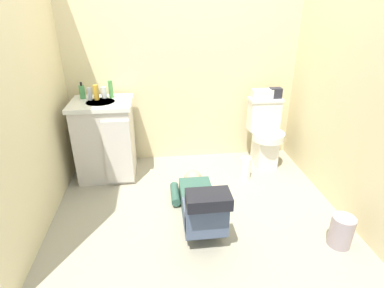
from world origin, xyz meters
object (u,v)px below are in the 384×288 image
toilet (265,133)px  tissue_box (262,94)px  bottle_green (111,89)px  paper_towel_roll (245,168)px  bottle_white (104,92)px  trash_can (341,231)px  vanity_cabinet (106,139)px  toiletry_bag (276,93)px  bottle_amber (96,92)px  bottle_clear (90,94)px  faucet (102,92)px  soap_dispenser (82,92)px  person_plumber (200,204)px

toilet → tissue_box: tissue_box is taller
bottle_green → paper_towel_roll: bearing=-16.0°
tissue_box → bottle_white: (-1.67, -0.03, 0.08)m
trash_can → vanity_cabinet: bearing=145.3°
toiletry_bag → bottle_amber: 1.89m
toiletry_bag → bottle_clear: size_ratio=0.97×
toilet → bottle_amber: size_ratio=5.01×
faucet → paper_towel_roll: bearing=-16.0°
soap_dispenser → bottle_green: bottle_green is taller
person_plumber → bottle_clear: bearing=135.3°
toilet → faucet: faucet is taller
toiletry_bag → bottle_clear: (-1.95, -0.09, 0.08)m
toiletry_bag → bottle_green: bearing=-179.2°
bottle_green → soap_dispenser: bearing=178.4°
bottle_white → paper_towel_roll: bottle_white is taller
person_plumber → bottle_amber: bottle_amber is taller
vanity_cabinet → bottle_white: 0.47m
toilet → bottle_white: bearing=177.9°
faucet → person_plumber: bearing=-50.6°
toiletry_bag → trash_can: (0.05, -1.45, -0.68)m
vanity_cabinet → person_plumber: (0.86, -0.90, -0.24)m
toilet → paper_towel_roll: 0.50m
vanity_cabinet → toiletry_bag: bearing=4.5°
bottle_amber → tissue_box: bearing=2.8°
toilet → toiletry_bag: 0.46m
toilet → soap_dispenser: size_ratio=4.52×
faucet → toiletry_bag: 1.84m
bottle_green → trash_can: bearing=-38.4°
person_plumber → soap_dispenser: bearing=135.6°
person_plumber → bottle_clear: 1.54m
tissue_box → bottle_green: bearing=-179.1°
bottle_amber → bottle_white: size_ratio=1.31×
vanity_cabinet → faucet: faucet is taller
faucet → bottle_green: size_ratio=0.57×
tissue_box → bottle_green: 1.60m
paper_towel_roll → tissue_box: bearing=58.1°
trash_can → paper_towel_roll: size_ratio=1.05×
bottle_green → bottle_white: bearing=-178.4°
tissue_box → trash_can: 1.61m
bottle_green → paper_towel_roll: 1.60m
toiletry_bag → bottle_amber: (-1.89, -0.08, 0.09)m
vanity_cabinet → tissue_box: bearing=4.8°
toilet → tissue_box: size_ratio=3.41×
paper_towel_roll → faucet: bearing=164.0°
faucet → toiletry_bag: faucet is taller
bottle_green → toiletry_bag: bearing=0.8°
person_plumber → trash_can: size_ratio=4.22×
faucet → person_plumber: faucet is taller
soap_dispenser → person_plumber: bearing=-44.4°
tissue_box → soap_dispenser: size_ratio=1.33×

